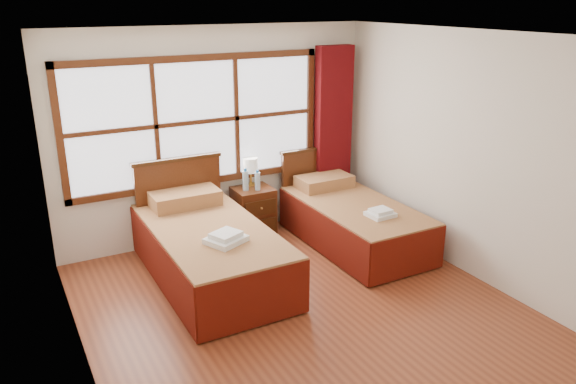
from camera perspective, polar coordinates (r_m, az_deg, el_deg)
floor at (r=5.54m, az=2.09°, el=-12.36°), size 4.50×4.50×0.00m
ceiling at (r=4.73m, az=2.48°, el=15.59°), size 4.50×4.50×0.00m
wall_back at (r=6.94m, az=-7.28°, el=5.73°), size 4.00×0.00×4.00m
wall_left at (r=4.37m, az=-20.96°, el=-3.54°), size 0.00×4.50×4.50m
wall_right at (r=6.20m, az=18.41°, el=3.29°), size 0.00×4.50×4.50m
window at (r=6.77m, az=-9.21°, el=7.05°), size 3.16×0.06×1.56m
curtain at (r=7.56m, az=4.57°, el=5.93°), size 0.50×0.16×2.30m
bed_left at (r=6.13m, az=-8.07°, el=-5.66°), size 1.14×2.22×1.12m
bed_right at (r=6.94m, az=6.51°, el=-2.84°), size 1.03×2.05×1.00m
nightstand at (r=7.14m, az=-3.51°, el=-2.04°), size 0.47×0.47×0.63m
towels_left at (r=5.60m, az=-6.33°, el=-4.68°), size 0.45×0.43×0.11m
towels_right at (r=6.46m, az=9.37°, el=-2.13°), size 0.30×0.27×0.09m
lamp at (r=7.09m, az=-3.83°, el=2.66°), size 0.18×0.18×0.36m
bottle_near at (r=6.93m, az=-4.34°, el=1.18°), size 0.07×0.07×0.28m
bottle_far at (r=6.94m, az=-3.11°, el=1.13°), size 0.07×0.07×0.26m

